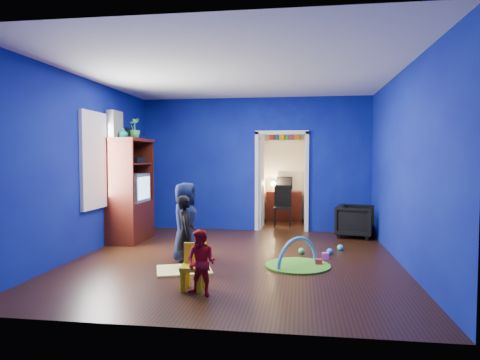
# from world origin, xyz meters

# --- Properties ---
(floor) EXTENTS (5.00, 5.50, 0.01)m
(floor) POSITION_xyz_m (0.00, 0.00, 0.00)
(floor) COLOR black
(floor) RESTS_ON ground
(ceiling) EXTENTS (5.00, 5.50, 0.01)m
(ceiling) POSITION_xyz_m (0.00, 0.00, 2.90)
(ceiling) COLOR white
(ceiling) RESTS_ON wall_back
(wall_back) EXTENTS (5.00, 0.02, 2.90)m
(wall_back) POSITION_xyz_m (0.00, 2.75, 1.45)
(wall_back) COLOR navy
(wall_back) RESTS_ON floor
(wall_front) EXTENTS (5.00, 0.02, 2.90)m
(wall_front) POSITION_xyz_m (0.00, -2.75, 1.45)
(wall_front) COLOR navy
(wall_front) RESTS_ON floor
(wall_left) EXTENTS (0.02, 5.50, 2.90)m
(wall_left) POSITION_xyz_m (-2.50, 0.00, 1.45)
(wall_left) COLOR navy
(wall_left) RESTS_ON floor
(wall_right) EXTENTS (0.02, 5.50, 2.90)m
(wall_right) POSITION_xyz_m (2.50, 0.00, 1.45)
(wall_right) COLOR navy
(wall_right) RESTS_ON floor
(alcove) EXTENTS (1.00, 1.75, 2.50)m
(alcove) POSITION_xyz_m (0.60, 3.62, 1.25)
(alcove) COLOR silver
(alcove) RESTS_ON floor
(armchair) EXTENTS (0.85, 0.84, 0.65)m
(armchair) POSITION_xyz_m (2.10, 2.20, 0.32)
(armchair) COLOR black
(armchair) RESTS_ON floor
(child_black) EXTENTS (0.36, 0.45, 1.06)m
(child_black) POSITION_xyz_m (-0.61, -0.69, 0.53)
(child_black) COLOR black
(child_black) RESTS_ON floor
(child_navy) EXTENTS (0.48, 0.65, 1.22)m
(child_navy) POSITION_xyz_m (-0.73, -0.25, 0.61)
(child_navy) COLOR black
(child_navy) RESTS_ON floor
(toddler_red) EXTENTS (0.44, 0.39, 0.77)m
(toddler_red) POSITION_xyz_m (-0.12, -1.80, 0.38)
(toddler_red) COLOR #B41513
(toddler_red) RESTS_ON floor
(vase) EXTENTS (0.17, 0.17, 0.18)m
(vase) POSITION_xyz_m (-2.21, 0.91, 2.05)
(vase) COLOR #0C4E64
(vase) RESTS_ON tv_armoire
(potted_plant) EXTENTS (0.29, 0.29, 0.41)m
(potted_plant) POSITION_xyz_m (-2.21, 1.43, 2.17)
(potted_plant) COLOR green
(potted_plant) RESTS_ON tv_armoire
(tv_armoire) EXTENTS (0.58, 1.14, 1.96)m
(tv_armoire) POSITION_xyz_m (-2.21, 1.21, 0.98)
(tv_armoire) COLOR #3F180A
(tv_armoire) RESTS_ON floor
(crt_tv) EXTENTS (0.46, 0.70, 0.54)m
(crt_tv) POSITION_xyz_m (-2.17, 1.21, 1.02)
(crt_tv) COLOR silver
(crt_tv) RESTS_ON tv_armoire
(yellow_blanket) EXTENTS (0.91, 0.82, 0.03)m
(yellow_blanket) POSITION_xyz_m (-0.61, -0.79, 0.01)
(yellow_blanket) COLOR #F2E07A
(yellow_blanket) RESTS_ON floor
(hopper_ball) EXTENTS (0.38, 0.38, 0.38)m
(hopper_ball) POSITION_xyz_m (-0.78, -0.00, 0.19)
(hopper_ball) COLOR yellow
(hopper_ball) RESTS_ON floor
(kid_chair) EXTENTS (0.30, 0.30, 0.50)m
(kid_chair) POSITION_xyz_m (-0.27, -1.60, 0.25)
(kid_chair) COLOR yellow
(kid_chair) RESTS_ON floor
(play_mat) EXTENTS (0.95, 0.95, 0.03)m
(play_mat) POSITION_xyz_m (0.98, -0.31, 0.01)
(play_mat) COLOR #4DA525
(play_mat) RESTS_ON floor
(toy_arch) EXTENTS (0.60, 0.67, 0.85)m
(toy_arch) POSITION_xyz_m (0.98, -0.31, 0.02)
(toy_arch) COLOR #3F8CD8
(toy_arch) RESTS_ON floor
(window_left) EXTENTS (0.03, 0.95, 1.55)m
(window_left) POSITION_xyz_m (-2.48, 0.35, 1.55)
(window_left) COLOR white
(window_left) RESTS_ON wall_left
(curtain) EXTENTS (0.14, 0.42, 2.40)m
(curtain) POSITION_xyz_m (-2.37, 0.90, 1.25)
(curtain) COLOR slate
(curtain) RESTS_ON floor
(doorway) EXTENTS (1.16, 0.10, 2.10)m
(doorway) POSITION_xyz_m (0.60, 2.75, 1.05)
(doorway) COLOR white
(doorway) RESTS_ON floor
(study_desk) EXTENTS (0.88, 0.44, 0.75)m
(study_desk) POSITION_xyz_m (0.60, 4.26, 0.38)
(study_desk) COLOR #3D140A
(study_desk) RESTS_ON floor
(desk_monitor) EXTENTS (0.40, 0.05, 0.32)m
(desk_monitor) POSITION_xyz_m (0.60, 4.38, 0.95)
(desk_monitor) COLOR black
(desk_monitor) RESTS_ON study_desk
(desk_lamp) EXTENTS (0.14, 0.14, 0.14)m
(desk_lamp) POSITION_xyz_m (0.32, 4.32, 0.93)
(desk_lamp) COLOR #FFD88C
(desk_lamp) RESTS_ON study_desk
(folding_chair) EXTENTS (0.40, 0.40, 0.92)m
(folding_chair) POSITION_xyz_m (0.60, 3.30, 0.46)
(folding_chair) COLOR black
(folding_chair) RESTS_ON floor
(book_shelf) EXTENTS (0.88, 0.24, 0.04)m
(book_shelf) POSITION_xyz_m (0.60, 4.37, 2.02)
(book_shelf) COLOR white
(book_shelf) RESTS_ON study_desk
(toy_0) EXTENTS (0.10, 0.08, 0.10)m
(toy_0) POSITION_xyz_m (1.28, -0.22, 0.05)
(toy_0) COLOR red
(toy_0) RESTS_ON floor
(toy_1) EXTENTS (0.11, 0.11, 0.11)m
(toy_1) POSITION_xyz_m (1.69, 0.88, 0.06)
(toy_1) COLOR #27B1E2
(toy_1) RESTS_ON floor
(toy_2) EXTENTS (0.10, 0.08, 0.10)m
(toy_2) POSITION_xyz_m (-0.33, -0.95, 0.05)
(toy_2) COLOR #FAA40D
(toy_2) RESTS_ON floor
(toy_3) EXTENTS (0.11, 0.11, 0.11)m
(toy_3) POSITION_xyz_m (1.03, 0.51, 0.06)
(toy_3) COLOR #36BD61
(toy_3) RESTS_ON floor
(toy_4) EXTENTS (0.10, 0.08, 0.10)m
(toy_4) POSITION_xyz_m (1.40, 0.22, 0.05)
(toy_4) COLOR #DE53DC
(toy_4) RESTS_ON floor
(toy_5) EXTENTS (0.11, 0.11, 0.11)m
(toy_5) POSITION_xyz_m (1.49, 0.54, 0.06)
(toy_5) COLOR blue
(toy_5) RESTS_ON floor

